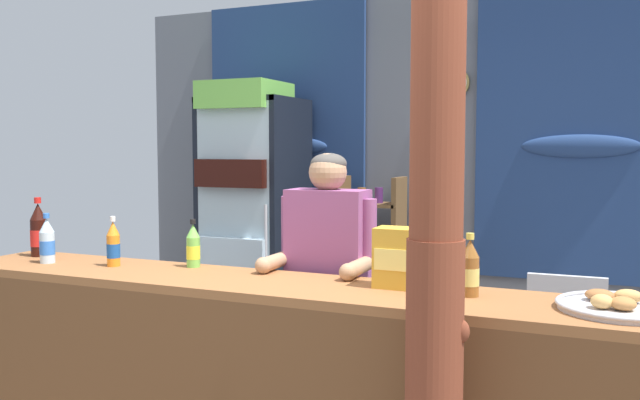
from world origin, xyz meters
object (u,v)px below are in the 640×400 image
shopkeeper (327,267)px  soda_bottle_iced_tea (470,270)px  plastic_lawn_chair (566,335)px  timber_post (436,255)px  soda_bottle_lime_soda (193,247)px  snack_box_choco_powder (403,258)px  stall_counter (269,372)px  soda_bottle_orange_soda (113,245)px  soda_bottle_water (47,242)px  pastry_tray (620,305)px  bottle_shelf_rack (370,265)px  drink_fridge (253,207)px  soda_bottle_cola (39,231)px

shopkeeper → soda_bottle_iced_tea: shopkeeper is taller
plastic_lawn_chair → shopkeeper: (-1.08, -0.96, 0.47)m
timber_post → soda_bottle_lime_soda: timber_post is taller
timber_post → soda_bottle_iced_tea: 0.51m
timber_post → snack_box_choco_powder: (-0.27, 0.54, -0.11)m
stall_counter → plastic_lawn_chair: size_ratio=4.07×
shopkeeper → soda_bottle_orange_soda: shopkeeper is taller
timber_post → soda_bottle_water: size_ratio=9.69×
timber_post → snack_box_choco_powder: bearing=116.7°
plastic_lawn_chair → pastry_tray: pastry_tray is taller
snack_box_choco_powder → plastic_lawn_chair: bearing=64.9°
bottle_shelf_rack → soda_bottle_water: bottle_shelf_rack is taller
soda_bottle_water → shopkeeper: bearing=17.9°
shopkeeper → snack_box_choco_powder: size_ratio=5.97×
drink_fridge → soda_bottle_water: (-0.19, -1.83, -0.04)m
shopkeeper → soda_bottle_iced_tea: size_ratio=6.00×
soda_bottle_cola → pastry_tray: bearing=-1.7°
drink_fridge → pastry_tray: size_ratio=4.51×
plastic_lawn_chair → soda_bottle_water: 2.90m
timber_post → shopkeeper: timber_post is taller
soda_bottle_lime_soda → pastry_tray: (1.95, -0.14, -0.08)m
timber_post → soda_bottle_water: timber_post is taller
timber_post → soda_bottle_cola: timber_post is taller
snack_box_choco_powder → pastry_tray: 0.85m
stall_counter → timber_post: 1.06m
drink_fridge → soda_bottle_lime_soda: (0.57, -1.63, -0.05)m
shopkeeper → pastry_tray: (1.33, -0.39, 0.02)m
timber_post → plastic_lawn_chair: size_ratio=2.92×
timber_post → soda_bottle_iced_tea: bearing=87.5°
soda_bottle_lime_soda → pastry_tray: 1.96m
shopkeeper → snack_box_choco_powder: 0.59m
bottle_shelf_rack → shopkeeper: size_ratio=0.88×
timber_post → soda_bottle_orange_soda: bearing=165.2°
stall_counter → snack_box_choco_powder: snack_box_choco_powder is taller
bottle_shelf_rack → soda_bottle_iced_tea: (1.09, -1.93, 0.37)m
bottle_shelf_rack → soda_bottle_lime_soda: 1.87m
drink_fridge → soda_bottle_lime_soda: bearing=-70.6°
soda_bottle_water → pastry_tray: bearing=1.2°
stall_counter → pastry_tray: size_ratio=7.74×
pastry_tray → soda_bottle_orange_soda: bearing=179.9°
plastic_lawn_chair → soda_bottle_lime_soda: 2.16m
drink_fridge → snack_box_choco_powder: bearing=-45.3°
stall_counter → soda_bottle_orange_soda: soda_bottle_orange_soda is taller
soda_bottle_cola → soda_bottle_orange_soda: (0.59, -0.09, -0.03)m
drink_fridge → timber_post: bearing=-48.9°
shopkeeper → soda_bottle_water: (-1.39, -0.45, 0.11)m
bottle_shelf_rack → plastic_lawn_chair: bottle_shelf_rack is taller
snack_box_choco_powder → pastry_tray: snack_box_choco_powder is taller
snack_box_choco_powder → timber_post: bearing=-63.3°
stall_counter → bottle_shelf_rack: bottle_shelf_rack is taller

